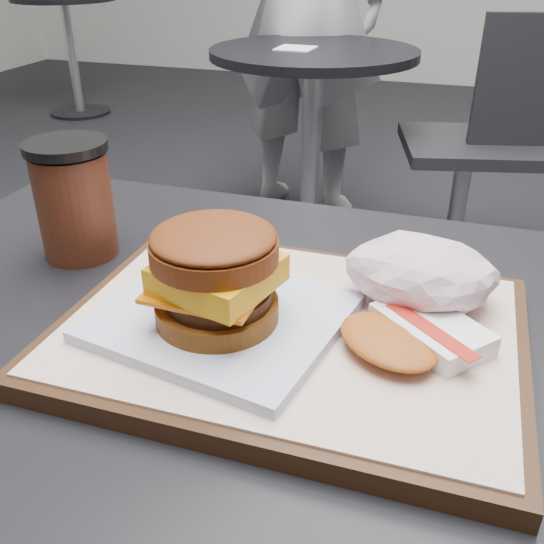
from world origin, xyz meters
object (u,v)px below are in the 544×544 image
at_px(neighbor_table, 312,109).
at_px(neighbor_chair, 491,132).
at_px(coffee_cup, 74,200).
at_px(customer_table, 238,478).
at_px(hash_brown, 412,334).
at_px(crumpled_wrapper, 421,273).
at_px(breakfast_sandwich, 218,285).
at_px(serving_tray, 290,332).

relative_size(neighbor_table, neighbor_chair, 0.85).
bearing_deg(coffee_cup, customer_table, -22.46).
bearing_deg(customer_table, hash_brown, -2.09).
xyz_separation_m(customer_table, crumpled_wrapper, (0.15, 0.06, 0.23)).
bearing_deg(neighbor_table, hash_brown, -73.08).
height_order(breakfast_sandwich, coffee_cup, coffee_cup).
height_order(serving_tray, breakfast_sandwich, breakfast_sandwich).
height_order(serving_tray, crumpled_wrapper, crumpled_wrapper).
bearing_deg(serving_tray, neighbor_table, 103.72).
distance_m(serving_tray, neighbor_chair, 1.72).
bearing_deg(neighbor_table, breakfast_sandwich, -78.21).
bearing_deg(breakfast_sandwich, customer_table, 90.29).
distance_m(hash_brown, neighbor_chair, 1.72).
xyz_separation_m(customer_table, breakfast_sandwich, (0.00, -0.03, 0.24)).
distance_m(hash_brown, neighbor_table, 1.75).
distance_m(serving_tray, hash_brown, 0.10).
bearing_deg(crumpled_wrapper, customer_table, -157.37).
relative_size(serving_tray, neighbor_table, 0.51).
xyz_separation_m(breakfast_sandwich, neighbor_table, (-0.35, 1.68, -0.28)).
distance_m(serving_tray, breakfast_sandwich, 0.08).
distance_m(customer_table, neighbor_table, 1.69).
xyz_separation_m(customer_table, coffee_cup, (-0.21, 0.09, 0.25)).
bearing_deg(crumpled_wrapper, serving_tray, -145.48).
xyz_separation_m(crumpled_wrapper, coffee_cup, (-0.36, 0.02, 0.01)).
distance_m(breakfast_sandwich, crumpled_wrapper, 0.18).
bearing_deg(crumpled_wrapper, neighbor_chair, 86.47).
bearing_deg(neighbor_table, crumpled_wrapper, -72.46).
height_order(coffee_cup, neighbor_table, coffee_cup).
bearing_deg(customer_table, serving_tray, -4.25).
xyz_separation_m(serving_tray, crumpled_wrapper, (0.10, 0.07, 0.04)).
bearing_deg(neighbor_table, serving_tray, -76.28).
xyz_separation_m(hash_brown, coffee_cup, (-0.36, 0.09, 0.03)).
xyz_separation_m(customer_table, hash_brown, (0.15, -0.01, 0.22)).
distance_m(breakfast_sandwich, neighbor_chair, 1.76).
bearing_deg(neighbor_chair, serving_tray, -96.68).
relative_size(coffee_cup, neighbor_chair, 0.14).
height_order(hash_brown, coffee_cup, coffee_cup).
bearing_deg(hash_brown, breakfast_sandwich, -171.84).
bearing_deg(serving_tray, crumpled_wrapper, 34.52).
bearing_deg(neighbor_chair, customer_table, -98.50).
xyz_separation_m(serving_tray, neighbor_chair, (0.20, 1.69, -0.27)).
xyz_separation_m(serving_tray, neighbor_table, (-0.40, 1.65, -0.23)).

